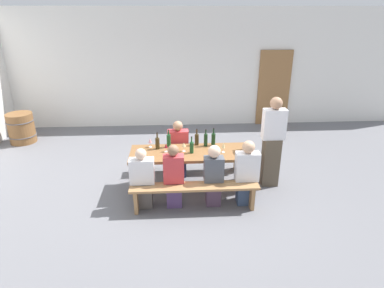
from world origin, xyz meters
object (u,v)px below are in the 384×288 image
(seated_guest_near_1, at_px, (174,177))
(wine_bottle_0, at_px, (157,143))
(wine_glass_4, at_px, (166,146))
(wine_bottle_2, at_px, (197,139))
(wine_glass_1, at_px, (184,145))
(wine_bottle_1, at_px, (206,140))
(wine_glass_3, at_px, (150,141))
(wooden_door, at_px, (274,88))
(wine_glass_0, at_px, (223,146))
(wine_bottle_4, at_px, (169,140))
(bench_far, at_px, (190,156))
(wine_bottle_3, at_px, (192,147))
(wine_barrel, at_px, (21,128))
(bench_near, at_px, (195,190))
(seated_guest_near_0, at_px, (142,180))
(wine_glass_2, at_px, (137,151))
(standing_host, at_px, (272,144))
(wine_bottle_5, at_px, (213,139))
(tasting_table, at_px, (192,156))
(seated_guest_far_0, at_px, (178,151))
(seated_guest_near_2, at_px, (214,176))
(seated_guest_near_3, at_px, (247,174))

(seated_guest_near_1, bearing_deg, wine_bottle_0, 21.71)
(wine_glass_4, height_order, seated_guest_near_1, seated_guest_near_1)
(wine_bottle_2, relative_size, wine_glass_1, 1.84)
(wine_bottle_1, distance_m, wine_glass_3, 1.03)
(wooden_door, bearing_deg, wine_glass_0, -118.26)
(wine_bottle_1, bearing_deg, wine_glass_4, -162.54)
(wine_bottle_4, bearing_deg, bench_far, 46.78)
(wine_bottle_0, relative_size, wine_bottle_4, 0.94)
(wine_bottle_0, height_order, wine_bottle_3, wine_bottle_0)
(bench_far, xyz_separation_m, wine_barrel, (-4.12, 1.89, 0.02))
(wine_glass_1, bearing_deg, bench_near, -78.60)
(seated_guest_near_1, bearing_deg, wine_bottle_2, -27.33)
(seated_guest_near_0, relative_size, wine_barrel, 1.42)
(wine_glass_4, height_order, wine_barrel, wine_glass_4)
(wine_glass_2, relative_size, standing_host, 0.10)
(wine_bottle_3, bearing_deg, wine_bottle_1, 47.49)
(wine_bottle_2, bearing_deg, wine_barrel, 151.95)
(seated_guest_near_1, bearing_deg, bench_near, -114.06)
(wine_bottle_0, distance_m, wine_bottle_5, 1.04)
(wine_barrel, bearing_deg, wine_bottle_2, -28.05)
(wooden_door, relative_size, wine_glass_3, 12.44)
(bench_far, xyz_separation_m, wine_bottle_3, (-0.01, -0.73, 0.50))
(wine_bottle_2, bearing_deg, wine_bottle_4, -171.89)
(wine_glass_4, bearing_deg, wooden_door, 50.17)
(wooden_door, distance_m, wine_bottle_5, 3.97)
(wine_glass_0, bearing_deg, wooden_door, 61.74)
(wine_bottle_0, bearing_deg, tasting_table, -15.77)
(wine_bottle_2, height_order, seated_guest_far_0, seated_guest_far_0)
(seated_guest_near_2, bearing_deg, wine_bottle_5, -6.09)
(wine_bottle_5, relative_size, seated_guest_near_2, 0.32)
(wine_bottle_4, bearing_deg, tasting_table, -30.80)
(wine_glass_1, xyz_separation_m, wine_glass_3, (-0.61, 0.23, -0.00))
(wine_bottle_3, xyz_separation_m, wine_glass_0, (0.57, -0.01, 0.01))
(wooden_door, height_order, seated_guest_near_3, wooden_door)
(bench_near, xyz_separation_m, wine_bottle_1, (0.27, 0.95, 0.52))
(wine_glass_1, xyz_separation_m, seated_guest_near_3, (1.03, -0.56, -0.33))
(bench_far, height_order, wine_bottle_1, wine_bottle_1)
(bench_far, distance_m, seated_guest_far_0, 0.34)
(wine_bottle_1, bearing_deg, wine_glass_3, -179.93)
(wine_glass_1, xyz_separation_m, seated_guest_near_2, (0.47, -0.56, -0.35))
(wine_glass_2, xyz_separation_m, seated_guest_near_2, (1.28, -0.35, -0.35))
(wine_bottle_3, distance_m, standing_host, 1.49)
(wine_glass_0, xyz_separation_m, wine_glass_4, (-1.02, 0.09, -0.02))
(wine_barrel, bearing_deg, seated_guest_near_3, -31.88)
(wine_bottle_4, relative_size, seated_guest_near_2, 0.31)
(wine_bottle_1, xyz_separation_m, wine_glass_3, (-1.03, -0.00, -0.00))
(wine_bottle_0, distance_m, wine_barrel, 4.27)
(wine_glass_2, distance_m, seated_guest_near_1, 0.79)
(wine_glass_1, distance_m, seated_guest_near_3, 1.22)
(seated_guest_near_3, bearing_deg, bench_near, 99.58)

